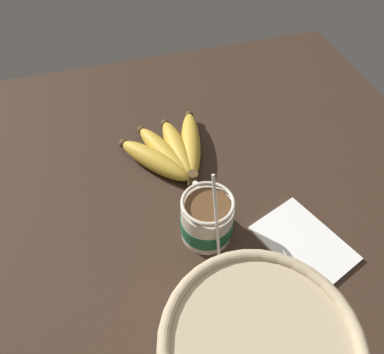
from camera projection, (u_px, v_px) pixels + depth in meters
The scene contains 4 objects.
table at pixel (196, 221), 68.52cm from camera, with size 106.36×106.36×3.80cm.
coffee_mug at pixel (207, 219), 61.57cm from camera, with size 14.64×8.76×17.00cm.
banana_bunch at pixel (172, 151), 74.86cm from camera, with size 20.63×18.94×4.28cm.
napkin at pixel (304, 243), 62.88cm from camera, with size 18.45×15.66×0.60cm.
Camera 1 is at (-37.08, 11.74, 58.89)cm, focal length 35.00 mm.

